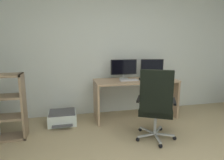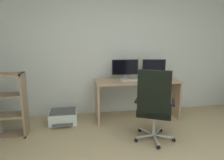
{
  "view_description": "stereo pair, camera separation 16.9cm",
  "coord_description": "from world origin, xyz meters",
  "px_view_note": "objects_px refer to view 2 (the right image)",
  "views": [
    {
      "loc": [
        -1.04,
        -1.39,
        1.49
      ],
      "look_at": [
        -0.29,
        1.83,
        0.84
      ],
      "focal_mm": 31.64,
      "sensor_mm": 36.0,
      "label": 1
    },
    {
      "loc": [
        -0.87,
        -1.42,
        1.49
      ],
      "look_at": [
        -0.29,
        1.83,
        0.84
      ],
      "focal_mm": 31.64,
      "sensor_mm": 36.0,
      "label": 2
    }
  ],
  "objects_px": {
    "monitor_main": "(125,68)",
    "computer_mouse": "(142,79)",
    "keyboard": "(130,80)",
    "office_chair": "(154,105)",
    "desk": "(137,90)",
    "monitor_secondary": "(154,67)",
    "printer": "(63,117)"
  },
  "relations": [
    {
      "from": "computer_mouse",
      "to": "monitor_main",
      "type": "bearing_deg",
      "value": 148.36
    },
    {
      "from": "monitor_main",
      "to": "computer_mouse",
      "type": "height_order",
      "value": "monitor_main"
    },
    {
      "from": "monitor_secondary",
      "to": "computer_mouse",
      "type": "height_order",
      "value": "monitor_secondary"
    },
    {
      "from": "desk",
      "to": "office_chair",
      "type": "distance_m",
      "value": 0.99
    },
    {
      "from": "monitor_secondary",
      "to": "office_chair",
      "type": "bearing_deg",
      "value": -110.83
    },
    {
      "from": "desk",
      "to": "keyboard",
      "type": "distance_m",
      "value": 0.27
    },
    {
      "from": "keyboard",
      "to": "computer_mouse",
      "type": "distance_m",
      "value": 0.25
    },
    {
      "from": "keyboard",
      "to": "office_chair",
      "type": "xyz_separation_m",
      "value": [
        0.12,
        -0.93,
        -0.18
      ]
    },
    {
      "from": "monitor_main",
      "to": "computer_mouse",
      "type": "relative_size",
      "value": 5.15
    },
    {
      "from": "monitor_main",
      "to": "monitor_secondary",
      "type": "bearing_deg",
      "value": 0.01
    },
    {
      "from": "monitor_main",
      "to": "keyboard",
      "type": "bearing_deg",
      "value": -76.5
    },
    {
      "from": "monitor_main",
      "to": "monitor_secondary",
      "type": "relative_size",
      "value": 1.14
    },
    {
      "from": "desk",
      "to": "computer_mouse",
      "type": "bearing_deg",
      "value": -30.64
    },
    {
      "from": "office_chair",
      "to": "monitor_main",
      "type": "bearing_deg",
      "value": 98.37
    },
    {
      "from": "desk",
      "to": "monitor_main",
      "type": "height_order",
      "value": "monitor_main"
    },
    {
      "from": "monitor_main",
      "to": "monitor_secondary",
      "type": "distance_m",
      "value": 0.59
    },
    {
      "from": "desk",
      "to": "office_chair",
      "type": "xyz_separation_m",
      "value": [
        -0.04,
        -0.98,
        0.02
      ]
    },
    {
      "from": "computer_mouse",
      "to": "office_chair",
      "type": "xyz_separation_m",
      "value": [
        -0.13,
        -0.93,
        -0.19
      ]
    },
    {
      "from": "monitor_secondary",
      "to": "printer",
      "type": "bearing_deg",
      "value": -175.66
    },
    {
      "from": "desk",
      "to": "printer",
      "type": "height_order",
      "value": "desk"
    },
    {
      "from": "monitor_main",
      "to": "printer",
      "type": "xyz_separation_m",
      "value": [
        -1.2,
        -0.14,
        -0.87
      ]
    },
    {
      "from": "monitor_secondary",
      "to": "desk",
      "type": "bearing_deg",
      "value": -160.68
    },
    {
      "from": "keyboard",
      "to": "office_chair",
      "type": "relative_size",
      "value": 0.31
    },
    {
      "from": "computer_mouse",
      "to": "office_chair",
      "type": "distance_m",
      "value": 0.96
    },
    {
      "from": "computer_mouse",
      "to": "office_chair",
      "type": "relative_size",
      "value": 0.09
    },
    {
      "from": "desk",
      "to": "computer_mouse",
      "type": "xyz_separation_m",
      "value": [
        0.09,
        -0.05,
        0.21
      ]
    },
    {
      "from": "office_chair",
      "to": "printer",
      "type": "distance_m",
      "value": 1.75
    },
    {
      "from": "desk",
      "to": "office_chair",
      "type": "relative_size",
      "value": 1.42
    },
    {
      "from": "desk",
      "to": "monitor_secondary",
      "type": "height_order",
      "value": "monitor_secondary"
    },
    {
      "from": "desk",
      "to": "computer_mouse",
      "type": "height_order",
      "value": "computer_mouse"
    },
    {
      "from": "office_chair",
      "to": "printer",
      "type": "bearing_deg",
      "value": 144.2
    },
    {
      "from": "monitor_main",
      "to": "computer_mouse",
      "type": "distance_m",
      "value": 0.4
    }
  ]
}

